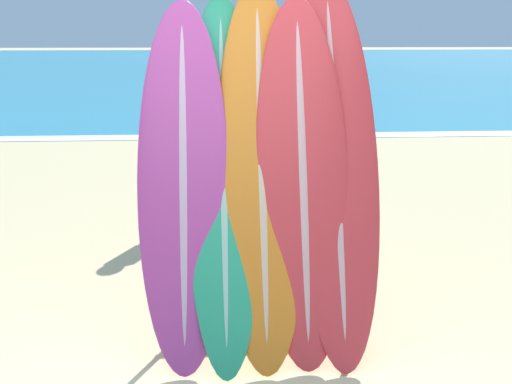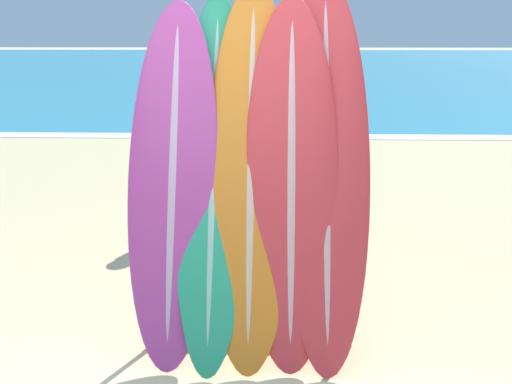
{
  "view_description": "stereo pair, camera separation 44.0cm",
  "coord_description": "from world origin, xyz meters",
  "px_view_note": "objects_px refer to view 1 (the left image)",
  "views": [
    {
      "loc": [
        -0.04,
        -2.89,
        2.02
      ],
      "look_at": [
        0.25,
        1.48,
        0.84
      ],
      "focal_mm": 42.0,
      "sensor_mm": 36.0,
      "label": 1
    },
    {
      "loc": [
        0.4,
        -2.89,
        2.02
      ],
      "look_at": [
        0.25,
        1.48,
        0.84
      ],
      "focal_mm": 42.0,
      "sensor_mm": 36.0,
      "label": 2
    }
  ],
  "objects_px": {
    "surfboard_slot_3": "(302,176)",
    "person_near_water": "(180,145)",
    "surfboard_slot_1": "(224,174)",
    "person_mid_beach": "(234,111)",
    "surfboard_rack": "(264,283)",
    "surfboard_slot_2": "(262,168)",
    "surfboard_slot_4": "(335,163)",
    "surfboard_slot_0": "(183,180)"
  },
  "relations": [
    {
      "from": "surfboard_slot_3",
      "to": "person_near_water",
      "type": "distance_m",
      "value": 2.7
    },
    {
      "from": "surfboard_slot_1",
      "to": "person_mid_beach",
      "type": "xyz_separation_m",
      "value": [
        0.21,
        4.74,
        -0.21
      ]
    },
    {
      "from": "surfboard_rack",
      "to": "surfboard_slot_1",
      "type": "xyz_separation_m",
      "value": [
        -0.25,
        0.14,
        0.7
      ]
    },
    {
      "from": "surfboard_slot_2",
      "to": "surfboard_rack",
      "type": "bearing_deg",
      "value": -86.52
    },
    {
      "from": "surfboard_slot_2",
      "to": "surfboard_slot_3",
      "type": "height_order",
      "value": "surfboard_slot_2"
    },
    {
      "from": "surfboard_slot_2",
      "to": "surfboard_slot_1",
      "type": "bearing_deg",
      "value": 179.11
    },
    {
      "from": "surfboard_rack",
      "to": "surfboard_slot_4",
      "type": "height_order",
      "value": "surfboard_slot_4"
    },
    {
      "from": "surfboard_slot_1",
      "to": "person_near_water",
      "type": "relative_size",
      "value": 1.43
    },
    {
      "from": "surfboard_slot_1",
      "to": "surfboard_slot_4",
      "type": "relative_size",
      "value": 0.95
    },
    {
      "from": "surfboard_slot_2",
      "to": "person_near_water",
      "type": "xyz_separation_m",
      "value": [
        -0.66,
        2.48,
        -0.3
      ]
    },
    {
      "from": "person_near_water",
      "to": "person_mid_beach",
      "type": "xyz_separation_m",
      "value": [
        0.63,
        2.26,
        0.06
      ]
    },
    {
      "from": "surfboard_slot_0",
      "to": "surfboard_slot_4",
      "type": "xyz_separation_m",
      "value": [
        0.97,
        0.05,
        0.08
      ]
    },
    {
      "from": "surfboard_slot_1",
      "to": "person_mid_beach",
      "type": "relative_size",
      "value": 1.33
    },
    {
      "from": "surfboard_slot_0",
      "to": "surfboard_slot_1",
      "type": "xyz_separation_m",
      "value": [
        0.25,
        0.04,
        0.02
      ]
    },
    {
      "from": "surfboard_rack",
      "to": "person_near_water",
      "type": "height_order",
      "value": "person_near_water"
    },
    {
      "from": "surfboard_slot_2",
      "to": "person_mid_beach",
      "type": "relative_size",
      "value": 1.38
    },
    {
      "from": "surfboard_rack",
      "to": "surfboard_slot_4",
      "type": "bearing_deg",
      "value": 18.09
    },
    {
      "from": "surfboard_slot_1",
      "to": "surfboard_slot_4",
      "type": "bearing_deg",
      "value": 1.1
    },
    {
      "from": "surfboard_slot_0",
      "to": "person_mid_beach",
      "type": "distance_m",
      "value": 4.81
    },
    {
      "from": "surfboard_slot_2",
      "to": "person_near_water",
      "type": "height_order",
      "value": "surfboard_slot_2"
    },
    {
      "from": "surfboard_slot_1",
      "to": "surfboard_slot_4",
      "type": "height_order",
      "value": "surfboard_slot_4"
    },
    {
      "from": "surfboard_slot_4",
      "to": "person_mid_beach",
      "type": "relative_size",
      "value": 1.4
    },
    {
      "from": "surfboard_slot_0",
      "to": "surfboard_slot_3",
      "type": "xyz_separation_m",
      "value": [
        0.75,
        -0.01,
        0.01
      ]
    },
    {
      "from": "surfboard_slot_3",
      "to": "person_mid_beach",
      "type": "relative_size",
      "value": 1.32
    },
    {
      "from": "surfboard_slot_3",
      "to": "surfboard_slot_4",
      "type": "distance_m",
      "value": 0.24
    },
    {
      "from": "surfboard_slot_1",
      "to": "surfboard_rack",
      "type": "bearing_deg",
      "value": -29.18
    },
    {
      "from": "surfboard_rack",
      "to": "person_mid_beach",
      "type": "distance_m",
      "value": 4.91
    },
    {
      "from": "surfboard_slot_0",
      "to": "person_near_water",
      "type": "distance_m",
      "value": 2.54
    },
    {
      "from": "person_mid_beach",
      "to": "surfboard_slot_1",
      "type": "bearing_deg",
      "value": -171.69
    },
    {
      "from": "surfboard_slot_1",
      "to": "person_near_water",
      "type": "height_order",
      "value": "surfboard_slot_1"
    },
    {
      "from": "surfboard_slot_4",
      "to": "person_mid_beach",
      "type": "xyz_separation_m",
      "value": [
        -0.51,
        4.73,
        -0.27
      ]
    },
    {
      "from": "surfboard_slot_0",
      "to": "person_near_water",
      "type": "relative_size",
      "value": 1.39
    },
    {
      "from": "surfboard_rack",
      "to": "surfboard_slot_3",
      "type": "distance_m",
      "value": 0.74
    },
    {
      "from": "surfboard_rack",
      "to": "surfboard_slot_0",
      "type": "bearing_deg",
      "value": 168.81
    },
    {
      "from": "surfboard_slot_2",
      "to": "person_mid_beach",
      "type": "xyz_separation_m",
      "value": [
        -0.03,
        4.75,
        -0.24
      ]
    },
    {
      "from": "surfboard_slot_1",
      "to": "surfboard_slot_2",
      "type": "height_order",
      "value": "surfboard_slot_2"
    },
    {
      "from": "surfboard_slot_2",
      "to": "person_mid_beach",
      "type": "bearing_deg",
      "value": 90.41
    },
    {
      "from": "surfboard_rack",
      "to": "surfboard_slot_3",
      "type": "bearing_deg",
      "value": 20.55
    },
    {
      "from": "surfboard_slot_0",
      "to": "surfboard_slot_3",
      "type": "relative_size",
      "value": 0.99
    },
    {
      "from": "surfboard_rack",
      "to": "person_mid_beach",
      "type": "relative_size",
      "value": 0.77
    },
    {
      "from": "surfboard_slot_2",
      "to": "surfboard_slot_0",
      "type": "bearing_deg",
      "value": -175.79
    },
    {
      "from": "surfboard_slot_1",
      "to": "surfboard_slot_3",
      "type": "xyz_separation_m",
      "value": [
        0.5,
        -0.05,
        -0.01
      ]
    }
  ]
}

